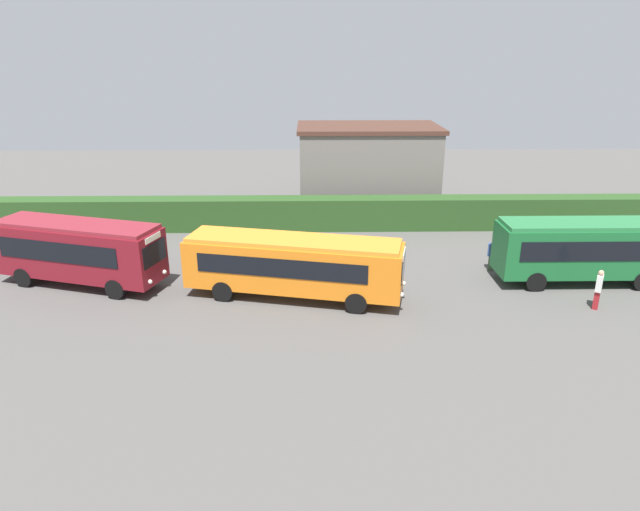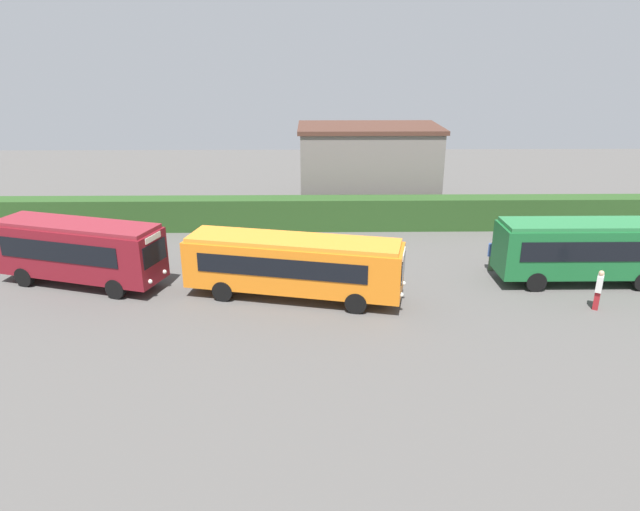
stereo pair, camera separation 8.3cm
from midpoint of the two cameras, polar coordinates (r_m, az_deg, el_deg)
The scene contains 10 objects.
ground_plane at distance 28.50m, azimuth -1.47°, elevation -3.18°, with size 82.23×82.23×0.00m, color #514F4C.
bus_maroon at distance 30.61m, azimuth -23.09°, elevation 0.57°, with size 8.90×4.77×3.27m.
bus_orange at distance 26.71m, azimuth -2.61°, elevation -0.82°, with size 10.59×4.66×2.99m.
bus_green at distance 31.34m, azimuth 25.24°, elevation 0.66°, with size 8.76×2.44×3.24m.
person_left at distance 33.28m, azimuth -20.60°, elevation 0.66°, with size 0.49×0.34×1.74m.
person_center at distance 31.74m, azimuth 17.10°, elevation 0.10°, with size 0.55×0.41×1.69m.
person_right at distance 28.69m, azimuth 26.41°, elevation -3.03°, with size 0.44×0.50×1.91m.
hedge_row at distance 37.38m, azimuth -1.35°, elevation 4.27°, with size 53.11×1.62×2.11m, color #27491E.
depot_building at distance 42.09m, azimuth 4.94°, elevation 8.84°, with size 10.22×6.30×6.12m.
traffic_cone at distance 34.43m, azimuth -11.07°, elevation 1.16°, with size 0.36×0.36×0.60m, color orange.
Camera 2 is at (0.37, -26.16, 11.30)m, focal length 31.66 mm.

